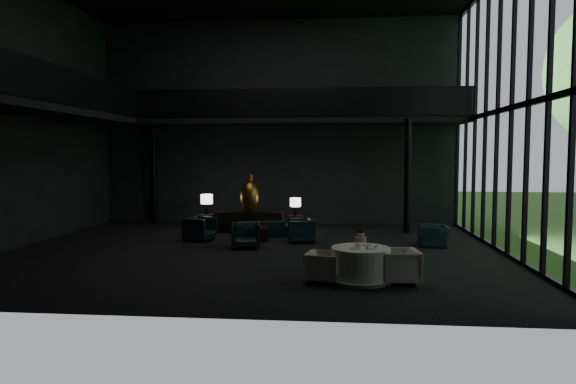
# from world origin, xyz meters

# --- Properties ---
(floor) EXTENTS (14.00, 12.00, 0.02)m
(floor) POSITION_xyz_m (0.00, 0.00, 0.00)
(floor) COLOR black
(floor) RESTS_ON ground
(wall_back) EXTENTS (14.00, 0.04, 8.00)m
(wall_back) POSITION_xyz_m (0.00, 6.00, 4.00)
(wall_back) COLOR black
(wall_back) RESTS_ON ground
(wall_front) EXTENTS (14.00, 0.04, 8.00)m
(wall_front) POSITION_xyz_m (0.00, -6.00, 4.00)
(wall_front) COLOR black
(wall_front) RESTS_ON ground
(wall_left) EXTENTS (0.04, 12.00, 8.00)m
(wall_left) POSITION_xyz_m (-7.00, 0.00, 4.00)
(wall_left) COLOR black
(wall_left) RESTS_ON ground
(curtain_wall) EXTENTS (0.20, 12.00, 8.00)m
(curtain_wall) POSITION_xyz_m (6.95, 0.00, 4.00)
(curtain_wall) COLOR black
(curtain_wall) RESTS_ON ground
(mezzanine_left) EXTENTS (2.00, 12.00, 0.25)m
(mezzanine_left) POSITION_xyz_m (-6.00, 0.00, 4.00)
(mezzanine_left) COLOR black
(mezzanine_left) RESTS_ON wall_left
(mezzanine_back) EXTENTS (12.00, 2.00, 0.25)m
(mezzanine_back) POSITION_xyz_m (1.00, 5.00, 4.00)
(mezzanine_back) COLOR black
(mezzanine_back) RESTS_ON wall_back
(railing_left) EXTENTS (0.06, 12.00, 1.00)m
(railing_left) POSITION_xyz_m (-5.00, 0.00, 4.60)
(railing_left) COLOR black
(railing_left) RESTS_ON mezzanine_left
(railing_back) EXTENTS (12.00, 0.06, 1.00)m
(railing_back) POSITION_xyz_m (1.00, 4.00, 4.60)
(railing_back) COLOR black
(railing_back) RESTS_ON mezzanine_back
(column_nw) EXTENTS (0.24, 0.24, 4.00)m
(column_nw) POSITION_xyz_m (-5.00, 5.70, 2.00)
(column_nw) COLOR black
(column_nw) RESTS_ON floor
(column_ne) EXTENTS (0.24, 0.24, 4.00)m
(column_ne) POSITION_xyz_m (4.80, 4.00, 2.00)
(column_ne) COLOR black
(column_ne) RESTS_ON floor
(console) EXTENTS (2.29, 0.52, 0.73)m
(console) POSITION_xyz_m (-0.71, 3.54, 0.36)
(console) COLOR black
(console) RESTS_ON floor
(bronze_urn) EXTENTS (0.71, 0.71, 1.32)m
(bronze_urn) POSITION_xyz_m (-0.71, 3.46, 1.29)
(bronze_urn) COLOR #9D671F
(bronze_urn) RESTS_ON console
(side_table_left) EXTENTS (0.56, 0.56, 0.61)m
(side_table_left) POSITION_xyz_m (-2.31, 3.59, 0.31)
(side_table_left) COLOR black
(side_table_left) RESTS_ON floor
(table_lamp_left) EXTENTS (0.42, 0.42, 0.71)m
(table_lamp_left) POSITION_xyz_m (-2.31, 3.66, 1.12)
(table_lamp_left) COLOR black
(table_lamp_left) RESTS_ON side_table_left
(side_table_right) EXTENTS (0.54, 0.54, 0.60)m
(side_table_right) POSITION_xyz_m (0.89, 3.70, 0.30)
(side_table_right) COLOR black
(side_table_right) RESTS_ON floor
(table_lamp_right) EXTENTS (0.38, 0.38, 0.63)m
(table_lamp_right) POSITION_xyz_m (0.89, 3.57, 1.05)
(table_lamp_right) COLOR black
(table_lamp_right) RESTS_ON side_table_right
(sofa) EXTENTS (1.73, 0.81, 0.65)m
(sofa) POSITION_xyz_m (-0.14, 2.74, 0.33)
(sofa) COLOR black
(sofa) RESTS_ON floor
(lounge_armchair_west) EXTENTS (1.05, 1.09, 0.92)m
(lounge_armchair_west) POSITION_xyz_m (-2.02, 1.61, 0.46)
(lounge_armchair_west) COLOR black
(lounge_armchair_west) RESTS_ON floor
(lounge_armchair_east) EXTENTS (0.93, 0.97, 0.87)m
(lounge_armchair_east) POSITION_xyz_m (1.22, 1.63, 0.44)
(lounge_armchair_east) COLOR black
(lounge_armchair_east) RESTS_ON floor
(lounge_armchair_south) EXTENTS (1.00, 0.96, 0.91)m
(lounge_armchair_south) POSITION_xyz_m (-0.33, 0.45, 0.45)
(lounge_armchair_south) COLOR black
(lounge_armchair_south) RESTS_ON floor
(window_armchair) EXTENTS (0.55, 0.84, 0.74)m
(window_armchair) POSITION_xyz_m (5.24, 1.37, 0.37)
(window_armchair) COLOR black
(window_armchair) RESTS_ON floor
(coffee_table) EXTENTS (1.04, 1.04, 0.41)m
(coffee_table) POSITION_xyz_m (-0.34, 1.96, 0.21)
(coffee_table) COLOR black
(coffee_table) RESTS_ON floor
(dining_table) EXTENTS (1.44, 1.44, 0.75)m
(dining_table) POSITION_xyz_m (2.84, -3.24, 0.33)
(dining_table) COLOR white
(dining_table) RESTS_ON floor
(dining_chair_north) EXTENTS (0.82, 0.80, 0.65)m
(dining_chair_north) POSITION_xyz_m (2.72, -2.31, 0.32)
(dining_chair_north) COLOR #C1B39F
(dining_chair_north) RESTS_ON floor
(dining_chair_east) EXTENTS (0.85, 0.90, 0.85)m
(dining_chair_east) POSITION_xyz_m (3.66, -3.28, 0.42)
(dining_chair_east) COLOR tan
(dining_chair_east) RESTS_ON floor
(dining_chair_west) EXTENTS (0.71, 0.74, 0.66)m
(dining_chair_west) POSITION_xyz_m (2.03, -3.30, 0.33)
(dining_chair_west) COLOR #CCB88F
(dining_chair_west) RESTS_ON floor
(child) EXTENTS (0.27, 0.27, 0.57)m
(child) POSITION_xyz_m (2.88, -2.31, 0.73)
(child) COLOR pink
(child) RESTS_ON dining_chair_north
(plate_a) EXTENTS (0.28, 0.28, 0.02)m
(plate_a) POSITION_xyz_m (2.71, -3.37, 0.76)
(plate_a) COLOR white
(plate_a) RESTS_ON dining_table
(plate_b) EXTENTS (0.30, 0.30, 0.02)m
(plate_b) POSITION_xyz_m (2.99, -2.94, 0.76)
(plate_b) COLOR white
(plate_b) RESTS_ON dining_table
(saucer) EXTENTS (0.19, 0.19, 0.01)m
(saucer) POSITION_xyz_m (3.08, -3.40, 0.76)
(saucer) COLOR white
(saucer) RESTS_ON dining_table
(coffee_cup) EXTENTS (0.10, 0.10, 0.06)m
(coffee_cup) POSITION_xyz_m (3.16, -3.27, 0.79)
(coffee_cup) COLOR white
(coffee_cup) RESTS_ON saucer
(cereal_bowl) EXTENTS (0.14, 0.14, 0.07)m
(cereal_bowl) POSITION_xyz_m (2.79, -3.09, 0.79)
(cereal_bowl) COLOR white
(cereal_bowl) RESTS_ON dining_table
(cream_pot) EXTENTS (0.06, 0.06, 0.06)m
(cream_pot) POSITION_xyz_m (2.97, -3.41, 0.78)
(cream_pot) COLOR #99999E
(cream_pot) RESTS_ON dining_table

